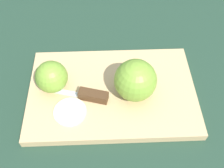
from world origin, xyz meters
The scene contains 6 objects.
ground_plane centered at (0.00, 0.00, 0.00)m, with size 4.00×4.00×0.00m, color #1E3828.
cutting_board centered at (0.00, 0.00, 0.01)m, with size 0.39×0.27×0.02m.
apple_half_left centered at (-0.05, 0.02, 0.06)m, with size 0.09×0.09×0.09m.
apple_half_right centered at (0.12, -0.03, 0.05)m, with size 0.07×0.07×0.07m.
knife centered at (0.05, 0.01, 0.03)m, with size 0.14×0.07×0.02m.
apple_slice centered at (0.09, 0.05, 0.02)m, with size 0.07×0.07×0.01m.
Camera 1 is at (0.05, 0.33, 0.48)m, focal length 42.00 mm.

